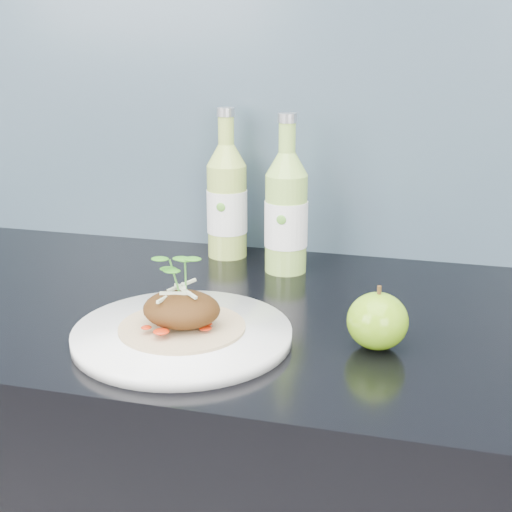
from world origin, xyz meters
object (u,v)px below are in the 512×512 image
object	(u,v)px
dinner_plate	(182,334)
green_apple	(378,321)
cider_bottle_left	(227,201)
cider_bottle_right	(286,213)

from	to	relation	value
dinner_plate	green_apple	bearing A→B (deg)	9.87
green_apple	cider_bottle_left	xyz separation A→B (m)	(-0.29, 0.32, 0.06)
dinner_plate	green_apple	world-z (taller)	green_apple
green_apple	cider_bottle_right	world-z (taller)	cider_bottle_right
cider_bottle_left	dinner_plate	bearing A→B (deg)	-103.23
dinner_plate	cider_bottle_right	distance (m)	0.32
dinner_plate	cider_bottle_right	bearing A→B (deg)	77.94
green_apple	cider_bottle_left	size ratio (longest dim) A/B	0.37
cider_bottle_right	cider_bottle_left	bearing A→B (deg)	161.26
dinner_plate	cider_bottle_left	bearing A→B (deg)	98.19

